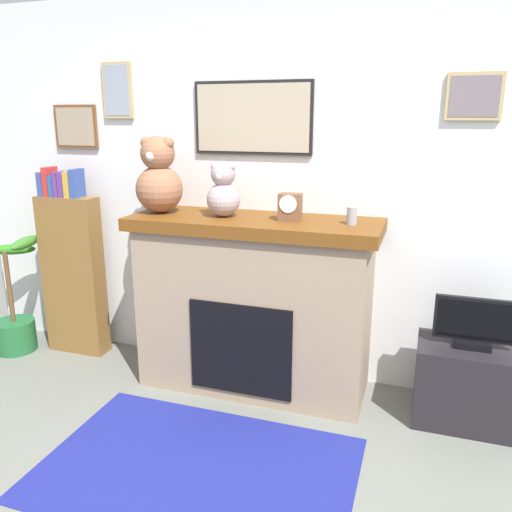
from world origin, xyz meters
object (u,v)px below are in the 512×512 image
(candle_jar, at_px, (352,216))
(mantel_clock, at_px, (290,207))
(television, at_px, (474,325))
(tv_stand, at_px, (467,384))
(potted_plant, at_px, (13,313))
(teddy_bear_brown, at_px, (159,179))
(bookshelf, at_px, (73,269))
(teddy_bear_grey, at_px, (223,192))
(fireplace, at_px, (254,303))

(candle_jar, xyz_separation_m, mantel_clock, (-0.38, -0.00, 0.03))
(mantel_clock, bearing_deg, television, -0.25)
(tv_stand, bearing_deg, potted_plant, -178.83)
(candle_jar, relative_size, teddy_bear_brown, 0.21)
(bookshelf, height_order, tv_stand, bookshelf)
(television, height_order, mantel_clock, mantel_clock)
(tv_stand, relative_size, teddy_bear_brown, 1.20)
(teddy_bear_grey, bearing_deg, fireplace, 5.12)
(fireplace, height_order, potted_plant, fireplace)
(tv_stand, distance_m, candle_jar, 1.23)
(teddy_bear_brown, bearing_deg, television, -0.16)
(fireplace, height_order, tv_stand, fireplace)
(potted_plant, relative_size, teddy_bear_grey, 2.64)
(fireplace, bearing_deg, potted_plant, -177.36)
(bookshelf, height_order, potted_plant, bookshelf)
(potted_plant, height_order, tv_stand, potted_plant)
(fireplace, height_order, candle_jar, candle_jar)
(tv_stand, distance_m, television, 0.38)
(television, xyz_separation_m, teddy_bear_brown, (-2.02, 0.01, 0.77))
(candle_jar, height_order, teddy_bear_grey, teddy_bear_grey)
(fireplace, bearing_deg, candle_jar, -1.63)
(potted_plant, bearing_deg, television, 1.15)
(television, distance_m, mantel_clock, 1.28)
(bookshelf, distance_m, candle_jar, 2.19)
(bookshelf, xyz_separation_m, tv_stand, (2.86, -0.10, -0.42))
(bookshelf, bearing_deg, potted_plant, -160.14)
(fireplace, relative_size, bookshelf, 1.12)
(potted_plant, distance_m, candle_jar, 2.74)
(mantel_clock, bearing_deg, bookshelf, 176.82)
(bookshelf, xyz_separation_m, television, (2.86, -0.10, -0.04))
(fireplace, distance_m, bookshelf, 1.50)
(tv_stand, bearing_deg, candle_jar, 179.60)
(tv_stand, relative_size, candle_jar, 5.69)
(bookshelf, bearing_deg, tv_stand, -2.00)
(fireplace, distance_m, television, 1.36)
(teddy_bear_grey, bearing_deg, tv_stand, -0.17)
(fireplace, relative_size, mantel_clock, 9.54)
(mantel_clock, bearing_deg, fireplace, 175.39)
(teddy_bear_brown, bearing_deg, potted_plant, -176.83)
(fireplace, xyz_separation_m, teddy_bear_grey, (-0.20, -0.02, 0.74))
(bookshelf, distance_m, teddy_bear_grey, 1.46)
(teddy_bear_brown, height_order, teddy_bear_grey, teddy_bear_brown)
(fireplace, relative_size, teddy_bear_brown, 3.21)
(tv_stand, bearing_deg, mantel_clock, 179.82)
(candle_jar, bearing_deg, tv_stand, -0.40)
(television, height_order, teddy_bear_grey, teddy_bear_grey)
(potted_plant, relative_size, television, 2.04)
(teddy_bear_brown, bearing_deg, bookshelf, 173.49)
(television, xyz_separation_m, teddy_bear_grey, (-1.56, 0.01, 0.70))
(potted_plant, distance_m, tv_stand, 3.32)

